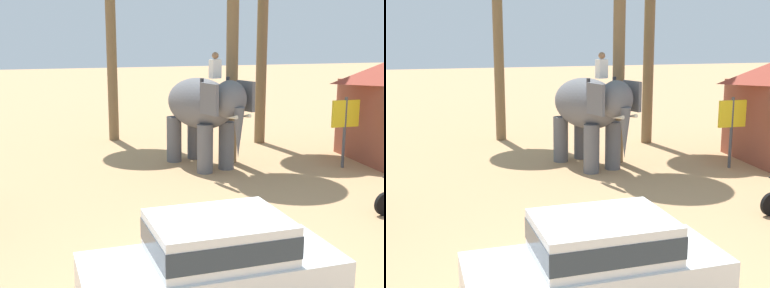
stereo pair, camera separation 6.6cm
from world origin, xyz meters
The scene contains 3 objects.
car_sedan_foreground centered at (-0.44, -0.54, 0.93)m, with size 4.14×1.96×1.70m.
elephant_with_mahout centered at (2.37, 8.75, 1.99)m, with size 2.58×4.02×3.88m.
signboard_yellow centered at (6.85, 7.28, 1.69)m, with size 1.00×0.10×2.40m.
Camera 1 is at (-2.94, -7.76, 4.51)m, focal length 48.94 mm.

